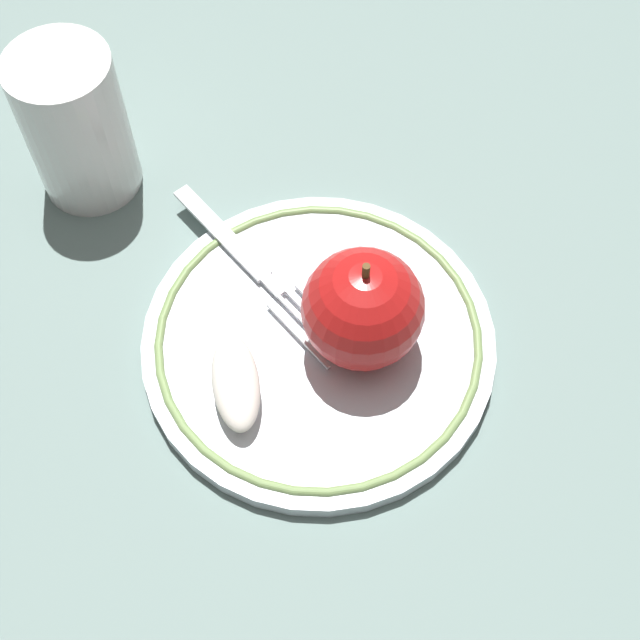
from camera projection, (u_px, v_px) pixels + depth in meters
ground_plane at (337, 362)px, 0.59m from camera, size 2.00×2.00×0.00m
plate at (320, 340)px, 0.59m from camera, size 0.24×0.24×0.02m
apple_red_whole at (363, 309)px, 0.55m from camera, size 0.08×0.08×0.09m
apple_slice_front at (236, 383)px, 0.56m from camera, size 0.07×0.07×0.02m
fork at (253, 264)px, 0.61m from camera, size 0.04×0.18×0.00m
drinking_glass at (76, 125)px, 0.62m from camera, size 0.07×0.07×0.12m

